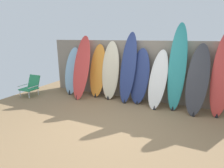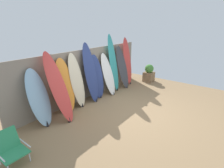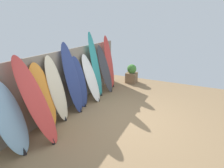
# 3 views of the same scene
# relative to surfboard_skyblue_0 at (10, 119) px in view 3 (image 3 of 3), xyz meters

# --- Properties ---
(ground) EXTENTS (7.68, 7.68, 0.00)m
(ground) POSITION_rel_surfboard_skyblue_0_xyz_m (2.17, -1.66, -0.78)
(ground) COLOR #8E704C
(fence_back) EXTENTS (6.08, 0.11, 1.80)m
(fence_back) POSITION_rel_surfboard_skyblue_0_xyz_m (2.17, 0.35, 0.12)
(fence_back) COLOR gray
(fence_back) RESTS_ON ground
(surfboard_skyblue_0) EXTENTS (0.60, 0.59, 1.57)m
(surfboard_skyblue_0) POSITION_rel_surfboard_skyblue_0_xyz_m (0.00, 0.00, 0.00)
(surfboard_skyblue_0) COLOR #8CB7D6
(surfboard_skyblue_0) RESTS_ON ground
(surfboard_red_1) EXTENTS (0.62, 0.87, 1.95)m
(surfboard_red_1) POSITION_rel_surfboard_skyblue_0_xyz_m (0.51, -0.19, 0.19)
(surfboard_red_1) COLOR #D13D38
(surfboard_red_1) RESTS_ON ground
(surfboard_orange_2) EXTENTS (0.59, 0.47, 1.69)m
(surfboard_orange_2) POSITION_rel_surfboard_skyblue_0_xyz_m (0.94, 0.07, 0.06)
(surfboard_orange_2) COLOR orange
(surfboard_orange_2) RESTS_ON ground
(surfboard_cream_3) EXTENTS (0.59, 0.50, 1.79)m
(surfboard_cream_3) POSITION_rel_surfboard_skyblue_0_xyz_m (1.40, 0.06, 0.11)
(surfboard_cream_3) COLOR beige
(surfboard_cream_3) RESTS_ON ground
(surfboard_navy_4) EXTENTS (0.53, 0.59, 2.05)m
(surfboard_navy_4) POSITION_rel_surfboard_skyblue_0_xyz_m (1.99, 0.01, 0.23)
(surfboard_navy_4) COLOR navy
(surfboard_navy_4) RESTS_ON ground
(surfboard_navy_5) EXTENTS (0.61, 0.47, 1.60)m
(surfboard_navy_5) POSITION_rel_surfboard_skyblue_0_xyz_m (2.34, 0.03, 0.02)
(surfboard_navy_5) COLOR navy
(surfboard_navy_5) RESTS_ON ground
(surfboard_white_6) EXTENTS (0.55, 0.70, 1.58)m
(surfboard_white_6) POSITION_rel_surfboard_skyblue_0_xyz_m (2.88, -0.06, 0.00)
(surfboard_white_6) COLOR white
(surfboard_white_6) RESTS_ON ground
(surfboard_teal_7) EXTENTS (0.44, 0.50, 2.27)m
(surfboard_teal_7) POSITION_rel_surfboard_skyblue_0_xyz_m (3.34, 0.03, 0.35)
(surfboard_teal_7) COLOR teal
(surfboard_teal_7) RESTS_ON ground
(surfboard_charcoal_8) EXTENTS (0.58, 0.67, 1.76)m
(surfboard_charcoal_8) POSITION_rel_surfboard_skyblue_0_xyz_m (3.84, -0.08, 0.09)
(surfboard_charcoal_8) COLOR #38383D
(surfboard_charcoal_8) RESTS_ON ground
(surfboard_red_9) EXTENTS (0.51, 0.50, 2.08)m
(surfboard_red_9) POSITION_rel_surfboard_skyblue_0_xyz_m (4.36, -0.00, 0.25)
(surfboard_red_9) COLOR #D13D38
(surfboard_red_9) RESTS_ON ground
(planter_box) EXTENTS (0.46, 0.44, 0.82)m
(planter_box) POSITION_rel_surfboard_skyblue_0_xyz_m (5.27, -0.66, -0.39)
(planter_box) COLOR #846647
(planter_box) RESTS_ON ground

